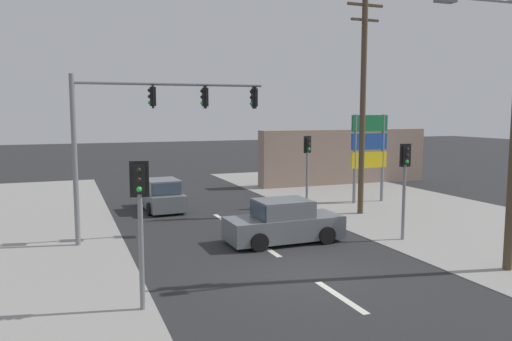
{
  "coord_description": "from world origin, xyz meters",
  "views": [
    {
      "loc": [
        -6.43,
        -12.64,
        4.64
      ],
      "look_at": [
        0.02,
        4.0,
        2.6
      ],
      "focal_mm": 35.0,
      "sensor_mm": 36.0,
      "label": 1
    }
  ],
  "objects_px": {
    "utility_pole_midground_right": "(363,101)",
    "pedestal_signal_right_kerb": "(405,175)",
    "pedestal_signal_left_kerb": "(140,210)",
    "shopping_plaza_sign": "(369,146)",
    "traffic_signal_mast": "(144,122)",
    "pedestal_signal_far_median": "(307,159)",
    "sedan_receding_far": "(284,223)",
    "hatchback_oncoming_near": "(161,196)"
  },
  "relations": [
    {
      "from": "utility_pole_midground_right",
      "to": "pedestal_signal_right_kerb",
      "type": "xyz_separation_m",
      "value": [
        -1.23,
        -4.72,
        -2.78
      ]
    },
    {
      "from": "pedestal_signal_right_kerb",
      "to": "pedestal_signal_left_kerb",
      "type": "xyz_separation_m",
      "value": [
        -9.96,
        -3.25,
        0.0
      ]
    },
    {
      "from": "pedestal_signal_right_kerb",
      "to": "shopping_plaza_sign",
      "type": "xyz_separation_m",
      "value": [
        3.28,
        7.16,
        0.57
      ]
    },
    {
      "from": "shopping_plaza_sign",
      "to": "traffic_signal_mast",
      "type": "bearing_deg",
      "value": -162.46
    },
    {
      "from": "pedestal_signal_far_median",
      "to": "sedan_receding_far",
      "type": "height_order",
      "value": "pedestal_signal_far_median"
    },
    {
      "from": "pedestal_signal_far_median",
      "to": "hatchback_oncoming_near",
      "type": "height_order",
      "value": "pedestal_signal_far_median"
    },
    {
      "from": "pedestal_signal_left_kerb",
      "to": "sedan_receding_far",
      "type": "bearing_deg",
      "value": 38.55
    },
    {
      "from": "traffic_signal_mast",
      "to": "pedestal_signal_right_kerb",
      "type": "distance_m",
      "value": 9.64
    },
    {
      "from": "traffic_signal_mast",
      "to": "hatchback_oncoming_near",
      "type": "height_order",
      "value": "traffic_signal_mast"
    },
    {
      "from": "pedestal_signal_far_median",
      "to": "pedestal_signal_right_kerb",
      "type": "bearing_deg",
      "value": -86.72
    },
    {
      "from": "utility_pole_midground_right",
      "to": "pedestal_signal_right_kerb",
      "type": "distance_m",
      "value": 5.61
    },
    {
      "from": "traffic_signal_mast",
      "to": "pedestal_signal_left_kerb",
      "type": "distance_m",
      "value": 6.96
    },
    {
      "from": "utility_pole_midground_right",
      "to": "hatchback_oncoming_near",
      "type": "relative_size",
      "value": 2.67
    },
    {
      "from": "pedestal_signal_far_median",
      "to": "hatchback_oncoming_near",
      "type": "xyz_separation_m",
      "value": [
        -6.85,
        1.96,
        -1.71
      ]
    },
    {
      "from": "pedestal_signal_left_kerb",
      "to": "hatchback_oncoming_near",
      "type": "distance_m",
      "value": 12.61
    },
    {
      "from": "utility_pole_midground_right",
      "to": "traffic_signal_mast",
      "type": "distance_m",
      "value": 10.2
    },
    {
      "from": "sedan_receding_far",
      "to": "shopping_plaza_sign",
      "type": "bearing_deg",
      "value": 37.91
    },
    {
      "from": "traffic_signal_mast",
      "to": "pedestal_signal_far_median",
      "type": "xyz_separation_m",
      "value": [
        8.44,
        3.65,
        -1.94
      ]
    },
    {
      "from": "pedestal_signal_left_kerb",
      "to": "pedestal_signal_far_median",
      "type": "height_order",
      "value": "same"
    },
    {
      "from": "pedestal_signal_right_kerb",
      "to": "hatchback_oncoming_near",
      "type": "height_order",
      "value": "pedestal_signal_right_kerb"
    },
    {
      "from": "pedestal_signal_left_kerb",
      "to": "sedan_receding_far",
      "type": "height_order",
      "value": "pedestal_signal_left_kerb"
    },
    {
      "from": "hatchback_oncoming_near",
      "to": "sedan_receding_far",
      "type": "xyz_separation_m",
      "value": [
        3.01,
        -7.63,
        0.0
      ]
    },
    {
      "from": "shopping_plaza_sign",
      "to": "pedestal_signal_right_kerb",
      "type": "bearing_deg",
      "value": -114.57
    },
    {
      "from": "pedestal_signal_far_median",
      "to": "sedan_receding_far",
      "type": "distance_m",
      "value": 7.06
    },
    {
      "from": "utility_pole_midground_right",
      "to": "hatchback_oncoming_near",
      "type": "distance_m",
      "value": 10.48
    },
    {
      "from": "pedestal_signal_right_kerb",
      "to": "pedestal_signal_far_median",
      "type": "xyz_separation_m",
      "value": [
        -0.4,
        6.98,
        0.0
      ]
    },
    {
      "from": "utility_pole_midground_right",
      "to": "shopping_plaza_sign",
      "type": "bearing_deg",
      "value": 50.04
    },
    {
      "from": "utility_pole_midground_right",
      "to": "sedan_receding_far",
      "type": "distance_m",
      "value": 7.85
    },
    {
      "from": "utility_pole_midground_right",
      "to": "pedestal_signal_right_kerb",
      "type": "height_order",
      "value": "utility_pole_midground_right"
    },
    {
      "from": "utility_pole_midground_right",
      "to": "shopping_plaza_sign",
      "type": "relative_size",
      "value": 2.15
    },
    {
      "from": "shopping_plaza_sign",
      "to": "sedan_receding_far",
      "type": "height_order",
      "value": "shopping_plaza_sign"
    },
    {
      "from": "traffic_signal_mast",
      "to": "shopping_plaza_sign",
      "type": "xyz_separation_m",
      "value": [
        12.11,
        3.83,
        -1.37
      ]
    },
    {
      "from": "pedestal_signal_right_kerb",
      "to": "shopping_plaza_sign",
      "type": "relative_size",
      "value": 0.77
    },
    {
      "from": "pedestal_signal_right_kerb",
      "to": "pedestal_signal_far_median",
      "type": "bearing_deg",
      "value": 93.28
    },
    {
      "from": "shopping_plaza_sign",
      "to": "hatchback_oncoming_near",
      "type": "xyz_separation_m",
      "value": [
        -10.52,
        1.78,
        -2.28
      ]
    },
    {
      "from": "shopping_plaza_sign",
      "to": "hatchback_oncoming_near",
      "type": "bearing_deg",
      "value": 170.4
    },
    {
      "from": "pedestal_signal_right_kerb",
      "to": "traffic_signal_mast",
      "type": "bearing_deg",
      "value": 159.33
    },
    {
      "from": "pedestal_signal_far_median",
      "to": "traffic_signal_mast",
      "type": "bearing_deg",
      "value": -156.61
    },
    {
      "from": "pedestal_signal_left_kerb",
      "to": "shopping_plaza_sign",
      "type": "distance_m",
      "value": 16.85
    },
    {
      "from": "shopping_plaza_sign",
      "to": "pedestal_signal_left_kerb",
      "type": "bearing_deg",
      "value": -141.82
    },
    {
      "from": "utility_pole_midground_right",
      "to": "hatchback_oncoming_near",
      "type": "height_order",
      "value": "utility_pole_midground_right"
    },
    {
      "from": "utility_pole_midground_right",
      "to": "hatchback_oncoming_near",
      "type": "xyz_separation_m",
      "value": [
        -8.48,
        4.22,
        -4.49
      ]
    }
  ]
}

